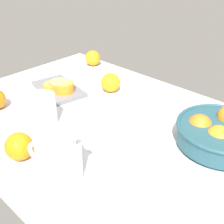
{
  "coord_description": "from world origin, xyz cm",
  "views": [
    {
      "loc": [
        54.17,
        -60.02,
        53.68
      ],
      "look_at": [
        -2.49,
        -0.06,
        5.18
      ],
      "focal_mm": 46.29,
      "sensor_mm": 36.0,
      "label": 1
    }
  ],
  "objects_px": {
    "juice_pitcher": "(60,161)",
    "orange_half_1": "(59,86)",
    "loose_orange_4": "(19,146)",
    "juice_glass": "(43,111)",
    "orange_half_2": "(53,87)",
    "fruit_bowl": "(222,133)",
    "loose_orange_2": "(93,58)",
    "orange_half_0": "(64,87)",
    "cutting_board": "(58,89)",
    "loose_orange_0": "(111,83)"
  },
  "relations": [
    {
      "from": "juice_pitcher",
      "to": "orange_half_1",
      "type": "relative_size",
      "value": 1.95
    },
    {
      "from": "loose_orange_4",
      "to": "juice_glass",
      "type": "bearing_deg",
      "value": 123.72
    },
    {
      "from": "orange_half_2",
      "to": "loose_orange_4",
      "type": "distance_m",
      "value": 0.41
    },
    {
      "from": "orange_half_2",
      "to": "loose_orange_4",
      "type": "bearing_deg",
      "value": -50.05
    },
    {
      "from": "fruit_bowl",
      "to": "orange_half_1",
      "type": "xyz_separation_m",
      "value": [
        -0.63,
        -0.12,
        -0.01
      ]
    },
    {
      "from": "fruit_bowl",
      "to": "loose_orange_2",
      "type": "bearing_deg",
      "value": 165.63
    },
    {
      "from": "juice_pitcher",
      "to": "orange_half_1",
      "type": "xyz_separation_m",
      "value": [
        -0.39,
        0.3,
        -0.02
      ]
    },
    {
      "from": "orange_half_0",
      "to": "loose_orange_2",
      "type": "bearing_deg",
      "value": 117.05
    },
    {
      "from": "orange_half_0",
      "to": "cutting_board",
      "type": "bearing_deg",
      "value": 173.77
    },
    {
      "from": "loose_orange_0",
      "to": "cutting_board",
      "type": "bearing_deg",
      "value": -137.52
    },
    {
      "from": "juice_glass",
      "to": "loose_orange_0",
      "type": "distance_m",
      "value": 0.34
    },
    {
      "from": "fruit_bowl",
      "to": "orange_half_2",
      "type": "xyz_separation_m",
      "value": [
        -0.65,
        -0.14,
        -0.01
      ]
    },
    {
      "from": "fruit_bowl",
      "to": "loose_orange_2",
      "type": "relative_size",
      "value": 3.56
    },
    {
      "from": "juice_pitcher",
      "to": "loose_orange_4",
      "type": "relative_size",
      "value": 1.96
    },
    {
      "from": "juice_pitcher",
      "to": "loose_orange_2",
      "type": "height_order",
      "value": "juice_pitcher"
    },
    {
      "from": "orange_half_2",
      "to": "loose_orange_2",
      "type": "distance_m",
      "value": 0.35
    },
    {
      "from": "juice_glass",
      "to": "loose_orange_2",
      "type": "xyz_separation_m",
      "value": [
        -0.28,
        0.49,
        -0.01
      ]
    },
    {
      "from": "fruit_bowl",
      "to": "loose_orange_0",
      "type": "bearing_deg",
      "value": 174.97
    },
    {
      "from": "orange_half_0",
      "to": "loose_orange_4",
      "type": "relative_size",
      "value": 0.97
    },
    {
      "from": "fruit_bowl",
      "to": "juice_glass",
      "type": "xyz_separation_m",
      "value": [
        -0.49,
        -0.29,
        0.0
      ]
    },
    {
      "from": "orange_half_2",
      "to": "juice_pitcher",
      "type": "bearing_deg",
      "value": -34.48
    },
    {
      "from": "fruit_bowl",
      "to": "juice_pitcher",
      "type": "bearing_deg",
      "value": -119.58
    },
    {
      "from": "cutting_board",
      "to": "loose_orange_0",
      "type": "height_order",
      "value": "loose_orange_0"
    },
    {
      "from": "orange_half_2",
      "to": "loose_orange_2",
      "type": "height_order",
      "value": "loose_orange_2"
    },
    {
      "from": "orange_half_1",
      "to": "orange_half_2",
      "type": "bearing_deg",
      "value": -133.79
    },
    {
      "from": "cutting_board",
      "to": "loose_orange_2",
      "type": "xyz_separation_m",
      "value": [
        -0.11,
        0.3,
        0.03
      ]
    },
    {
      "from": "fruit_bowl",
      "to": "loose_orange_4",
      "type": "distance_m",
      "value": 0.59
    },
    {
      "from": "orange_half_0",
      "to": "loose_orange_0",
      "type": "relative_size",
      "value": 0.99
    },
    {
      "from": "fruit_bowl",
      "to": "cutting_board",
      "type": "height_order",
      "value": "fruit_bowl"
    },
    {
      "from": "juice_glass",
      "to": "loose_orange_0",
      "type": "xyz_separation_m",
      "value": [
        -0.01,
        0.34,
        -0.01
      ]
    },
    {
      "from": "orange_half_2",
      "to": "loose_orange_0",
      "type": "bearing_deg",
      "value": 50.35
    },
    {
      "from": "fruit_bowl",
      "to": "loose_orange_2",
      "type": "distance_m",
      "value": 0.79
    },
    {
      "from": "juice_pitcher",
      "to": "orange_half_0",
      "type": "relative_size",
      "value": 2.02
    },
    {
      "from": "loose_orange_4",
      "to": "loose_orange_2",
      "type": "bearing_deg",
      "value": 120.49
    },
    {
      "from": "juice_glass",
      "to": "orange_half_2",
      "type": "bearing_deg",
      "value": 135.26
    },
    {
      "from": "orange_half_2",
      "to": "loose_orange_2",
      "type": "relative_size",
      "value": 0.91
    },
    {
      "from": "loose_orange_0",
      "to": "loose_orange_4",
      "type": "bearing_deg",
      "value": -77.3
    },
    {
      "from": "juice_pitcher",
      "to": "loose_orange_2",
      "type": "bearing_deg",
      "value": 130.74
    },
    {
      "from": "juice_glass",
      "to": "orange_half_2",
      "type": "height_order",
      "value": "juice_glass"
    },
    {
      "from": "fruit_bowl",
      "to": "orange_half_2",
      "type": "relative_size",
      "value": 3.92
    },
    {
      "from": "orange_half_0",
      "to": "orange_half_2",
      "type": "distance_m",
      "value": 0.05
    },
    {
      "from": "juice_glass",
      "to": "loose_orange_4",
      "type": "distance_m",
      "value": 0.19
    },
    {
      "from": "cutting_board",
      "to": "loose_orange_2",
      "type": "relative_size",
      "value": 3.17
    },
    {
      "from": "juice_pitcher",
      "to": "orange_half_0",
      "type": "xyz_separation_m",
      "value": [
        -0.37,
        0.31,
        -0.02
      ]
    },
    {
      "from": "juice_pitcher",
      "to": "loose_orange_0",
      "type": "bearing_deg",
      "value": 119.5
    },
    {
      "from": "orange_half_0",
      "to": "orange_half_2",
      "type": "xyz_separation_m",
      "value": [
        -0.04,
        -0.03,
        -0.0
      ]
    },
    {
      "from": "orange_half_2",
      "to": "loose_orange_2",
      "type": "bearing_deg",
      "value": 109.64
    },
    {
      "from": "orange_half_0",
      "to": "loose_orange_0",
      "type": "height_order",
      "value": "loose_orange_0"
    },
    {
      "from": "fruit_bowl",
      "to": "juice_glass",
      "type": "relative_size",
      "value": 2.52
    },
    {
      "from": "fruit_bowl",
      "to": "orange_half_1",
      "type": "relative_size",
      "value": 3.33
    }
  ]
}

